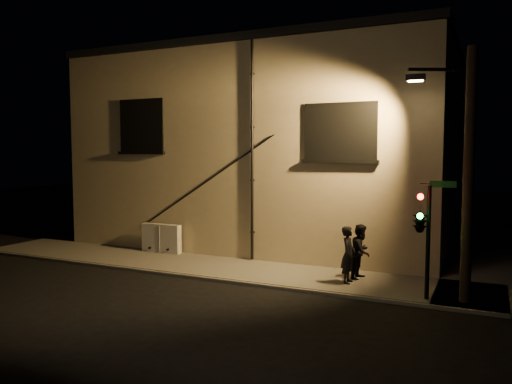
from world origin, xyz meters
The scene contains 8 objects.
ground centered at (0.00, 0.00, 0.00)m, with size 90.00×90.00×0.00m, color black.
sidewalk centered at (1.22, 4.39, 0.06)m, with size 21.00×16.00×0.12m.
building centered at (-3.00, 8.99, 4.40)m, with size 16.20×12.23×8.80m.
utility_cabinet centered at (-5.87, 2.70, 0.71)m, with size 1.79×0.30×1.18m, color beige.
pedestrian_a centered at (2.41, 1.17, 1.03)m, with size 0.66×0.43×1.81m, color black.
pedestrian_b centered at (2.65, 1.91, 1.02)m, with size 0.87×0.68×1.79m, color black.
traffic_signal centered at (4.68, 0.29, 2.37)m, with size 1.33×1.98×3.36m.
streetlamp_pole centered at (5.77, 0.64, 3.78)m, with size 2.02×1.39×7.10m.
Camera 1 is at (6.37, -14.17, 4.25)m, focal length 35.00 mm.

